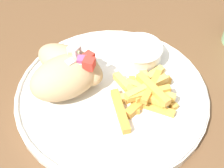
# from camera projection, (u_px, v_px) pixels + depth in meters

# --- Properties ---
(table) EXTENTS (1.50, 1.50, 0.74)m
(table) POSITION_uv_depth(u_px,v_px,m) (129.00, 129.00, 0.55)
(table) COLOR brown
(table) RESTS_ON ground_plane
(plate) EXTENTS (0.32, 0.32, 0.02)m
(plate) POSITION_uv_depth(u_px,v_px,m) (112.00, 94.00, 0.52)
(plate) COLOR white
(plate) RESTS_ON table
(pita_sandwich_near) EXTENTS (0.13, 0.14, 0.07)m
(pita_sandwich_near) POSITION_uv_depth(u_px,v_px,m) (66.00, 76.00, 0.50)
(pita_sandwich_near) COLOR tan
(pita_sandwich_near) RESTS_ON plate
(pita_sandwich_far) EXTENTS (0.14, 0.09, 0.07)m
(pita_sandwich_far) POSITION_uv_depth(u_px,v_px,m) (70.00, 64.00, 0.52)
(pita_sandwich_far) COLOR tan
(pita_sandwich_far) RESTS_ON plate
(fries_pile) EXTENTS (0.12, 0.15, 0.03)m
(fries_pile) POSITION_uv_depth(u_px,v_px,m) (144.00, 93.00, 0.50)
(fries_pile) COLOR gold
(fries_pile) RESTS_ON plate
(sauce_ramekin) EXTENTS (0.08, 0.08, 0.03)m
(sauce_ramekin) POSITION_uv_depth(u_px,v_px,m) (140.00, 52.00, 0.55)
(sauce_ramekin) COLOR white
(sauce_ramekin) RESTS_ON plate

